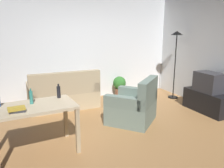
% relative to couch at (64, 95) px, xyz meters
% --- Properties ---
extents(ground_plane, '(5.20, 4.40, 0.02)m').
position_rel_couch_xyz_m(ground_plane, '(0.68, -1.59, -0.32)').
color(ground_plane, '#9E7042').
extents(wall_rear, '(5.20, 0.10, 2.70)m').
position_rel_couch_xyz_m(wall_rear, '(0.68, 0.61, 1.04)').
color(wall_rear, silver).
rests_on(wall_rear, ground_plane).
extents(wall_right, '(0.10, 4.40, 2.70)m').
position_rel_couch_xyz_m(wall_right, '(3.28, -1.59, 1.04)').
color(wall_right, silver).
rests_on(wall_right, ground_plane).
extents(couch, '(1.62, 0.84, 0.92)m').
position_rel_couch_xyz_m(couch, '(0.00, 0.00, 0.00)').
color(couch, tan).
rests_on(couch, ground_plane).
extents(tv_stand, '(0.44, 1.10, 0.48)m').
position_rel_couch_xyz_m(tv_stand, '(2.93, -1.63, -0.07)').
color(tv_stand, black).
rests_on(tv_stand, ground_plane).
extents(tv, '(0.41, 0.60, 0.44)m').
position_rel_couch_xyz_m(tv, '(2.94, -1.63, 0.39)').
color(tv, '#2D2D33').
rests_on(tv, tv_stand).
extents(torchiere_lamp, '(0.32, 0.32, 1.81)m').
position_rel_couch_xyz_m(torchiere_lamp, '(2.93, -0.44, 1.10)').
color(torchiere_lamp, black).
rests_on(torchiere_lamp, ground_plane).
extents(desk, '(1.25, 0.78, 0.76)m').
position_rel_couch_xyz_m(desk, '(-0.84, -1.88, 0.34)').
color(desk, '#C6B28E').
rests_on(desk, ground_plane).
extents(potted_plant, '(0.36, 0.36, 0.57)m').
position_rel_couch_xyz_m(potted_plant, '(1.64, 0.31, 0.02)').
color(potted_plant, brown).
rests_on(potted_plant, ground_plane).
extents(armchair, '(1.23, 1.23, 0.92)m').
position_rel_couch_xyz_m(armchair, '(1.12, -1.45, 0.01)').
color(armchair, slate).
rests_on(armchair, ground_plane).
extents(bottle_tall, '(0.05, 0.05, 0.24)m').
position_rel_couch_xyz_m(bottle_tall, '(-0.86, -1.78, 0.55)').
color(bottle_tall, teal).
rests_on(bottle_tall, desk).
extents(bottle_dark, '(0.06, 0.06, 0.23)m').
position_rel_couch_xyz_m(bottle_dark, '(-0.42, -1.64, 0.55)').
color(bottle_dark, black).
rests_on(bottle_dark, desk).
extents(book_stack, '(0.23, 0.15, 0.07)m').
position_rel_couch_xyz_m(book_stack, '(-1.08, -2.07, 0.49)').
color(book_stack, '#333338').
rests_on(book_stack, desk).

